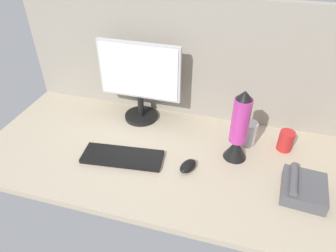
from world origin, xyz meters
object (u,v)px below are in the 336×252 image
mouse (188,166)px  desk_phone (303,188)px  keyboard (122,157)px  mug_red_plastic (286,141)px  mug_steel (249,133)px  lava_lamp (239,131)px  monitor (140,78)px

mouse → desk_phone: (47.75, -1.37, 1.49)cm
keyboard → desk_phone: desk_phone is taller
keyboard → mug_red_plastic: 77.13cm
mouse → mug_steel: mug_steel is taller
mug_steel → lava_lamp: lava_lamp is taller
monitor → desk_phone: monitor is taller
mouse → mug_red_plastic: mug_red_plastic is taller
mug_steel → desk_phone: mug_steel is taller
mouse → desk_phone: 47.79cm
monitor → lava_lamp: (52.74, -19.06, -8.80)cm
mouse → keyboard: bearing=-155.7°
mouse → lava_lamp: 27.05cm
lava_lamp → desk_phone: bearing=-28.2°
monitor → mug_steel: size_ratio=3.51×
mug_red_plastic → mug_steel: mug_steel is taller
monitor → keyboard: 41.44cm
monitor → keyboard: bearing=-85.1°
monitor → mug_steel: 60.67cm
monitor → desk_phone: 90.62cm
mouse → desk_phone: size_ratio=0.47×
mouse → lava_lamp: bearing=57.3°
keyboard → mug_steel: (54.67, 27.16, 5.09)cm
lava_lamp → mug_red_plastic: bearing=28.3°
desk_phone → mug_red_plastic: bearing=103.3°
keyboard → monitor: bearing=88.4°
monitor → mug_red_plastic: 77.49cm
mouse → mug_red_plastic: 48.85cm
mouse → mug_red_plastic: (41.32, 25.86, 3.34)cm
mouse → mug_red_plastic: size_ratio=0.95×
monitor → lava_lamp: bearing=-19.9°
monitor → mug_steel: (57.62, -7.47, -17.46)cm
mug_steel → lava_lamp: size_ratio=0.35×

